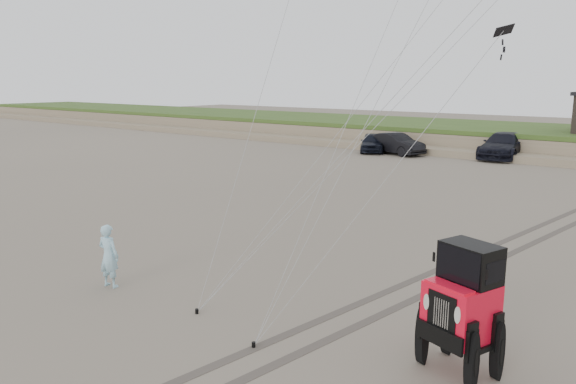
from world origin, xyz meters
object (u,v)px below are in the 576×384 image
object	(u,v)px
truck_a	(372,142)
man	(109,256)
truck_b	(396,144)
jeep	(460,322)
truck_c	(503,146)

from	to	relation	value
truck_a	man	size ratio (longest dim) A/B	2.47
truck_b	jeep	xyz separation A→B (m)	(15.67, -27.62, 0.22)
truck_b	man	bearing A→B (deg)	-149.50
truck_c	man	size ratio (longest dim) A/B	3.55
truck_a	truck_c	bearing A→B (deg)	-11.26
truck_b	man	xyz separation A→B (m)	(6.66, -29.04, 0.08)
jeep	man	size ratio (longest dim) A/B	3.12
truck_b	truck_c	world-z (taller)	truck_c
truck_b	truck_c	bearing A→B (deg)	-50.96
truck_a	jeep	size ratio (longest dim) A/B	0.79
truck_c	truck_a	bearing A→B (deg)	-167.52
man	truck_a	bearing A→B (deg)	-84.82
truck_c	man	world-z (taller)	truck_c
man	truck_c	bearing A→B (deg)	-101.85
jeep	man	distance (m)	9.13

